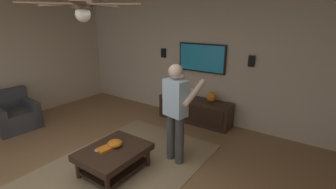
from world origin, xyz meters
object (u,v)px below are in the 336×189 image
Objects in this scene: wall_speaker_right at (164,53)px; wall_speaker_left at (252,61)px; book at (105,149)px; remote_white at (100,151)px; vase_round at (211,97)px; media_console at (195,110)px; remote_black at (111,146)px; armchair at (14,116)px; person_standing at (176,108)px; coffee_table at (114,155)px; ceiling_fan at (82,7)px; tv at (202,58)px; bowl at (115,143)px.

wall_speaker_left is at bearing -90.00° from wall_speaker_right.
book is 1.00× the size of wall_speaker_left.
remote_white is 0.68× the size of vase_round.
media_console is at bearing 95.53° from vase_round.
wall_speaker_left reaches higher than remote_black.
book is at bearing 5.04° from armchair.
remote_white is 0.68× the size of book.
wall_speaker_right reaches higher than armchair.
remote_white is 2.67m from vase_round.
person_standing is at bearing -144.01° from remote_white.
person_standing reaches higher than vase_round.
coffee_table is 0.14m from remote_black.
vase_round is at bearing -3.85° from ceiling_fan.
wall_speaker_left reaches higher than coffee_table.
wall_speaker_right reaches higher than remote_white.
tv is 1.09m from wall_speaker_left.
vase_round is (2.43, -0.47, 0.36)m from coffee_table.
wall_speaker_right is at bearing -125.45° from remote_black.
ceiling_fan is at bearing 68.82° from remote_black.
ceiling_fan reaches higher than remote_black.
armchair is at bearing -19.05° from remote_white.
remote_black is 2.97m from wall_speaker_right.
vase_round reaches higher than remote_white.
ceiling_fan is (-2.89, -0.18, 2.12)m from media_console.
coffee_table is at bearing 28.24° from ceiling_fan.
remote_black is 2.48m from vase_round.
wall_speaker_left is (2.74, -1.26, 1.06)m from book.
wall_speaker_left is 1.00× the size of wall_speaker_right.
bowl is (-0.74, 0.64, -0.48)m from person_standing.
armchair reaches higher than remote_white.
bowl is at bearing 25.95° from coffee_table.
armchair is 4.27m from tv.
wall_speaker_left is 2.15m from wall_speaker_right.
book is (-0.16, 0.04, -0.03)m from bowl.
vase_round is 3.41m from ceiling_fan.
person_standing is 1.16m from remote_black.
ceiling_fan is at bearing -158.53° from wall_speaker_right.
media_console is 3.59m from ceiling_fan.
wall_speaker_right is (2.77, -1.99, 1.20)m from armchair.
coffee_table is 2.50m from vase_round.
remote_black is (-0.79, 0.68, -0.52)m from person_standing.
media_console is 2.38m from remote_black.
coffee_table is 4.55× the size of wall_speaker_left.
ceiling_fan reaches higher than coffee_table.
remote_white is (-0.17, 0.10, 0.12)m from coffee_table.
coffee_table is 0.17m from bowl.
ceiling_fan is (-3.13, -0.18, 0.95)m from tv.
person_standing is 2.00m from wall_speaker_left.
armchair is 5.79× the size of remote_white.
book is (-2.48, 0.17, 0.14)m from media_console.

